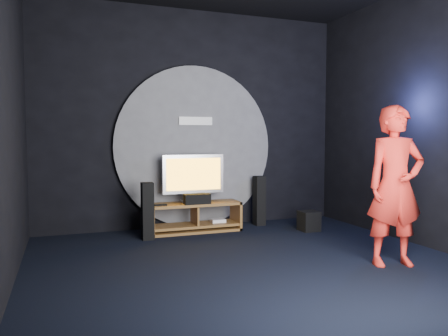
# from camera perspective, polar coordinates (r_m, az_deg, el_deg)

# --- Properties ---
(floor) EXTENTS (5.00, 5.00, 0.00)m
(floor) POSITION_cam_1_polar(r_m,az_deg,el_deg) (5.02, 4.34, -12.83)
(floor) COLOR black
(floor) RESTS_ON ground
(back_wall) EXTENTS (5.00, 0.04, 3.50)m
(back_wall) POSITION_cam_1_polar(r_m,az_deg,el_deg) (7.16, -3.98, 6.36)
(back_wall) COLOR black
(back_wall) RESTS_ON ground
(front_wall) EXTENTS (5.00, 0.04, 3.50)m
(front_wall) POSITION_cam_1_polar(r_m,az_deg,el_deg) (2.76, 27.01, 9.72)
(front_wall) COLOR black
(front_wall) RESTS_ON ground
(left_wall) EXTENTS (0.04, 5.00, 3.50)m
(left_wall) POSITION_cam_1_polar(r_m,az_deg,el_deg) (4.41, -26.86, 7.42)
(left_wall) COLOR black
(left_wall) RESTS_ON ground
(right_wall) EXTENTS (0.04, 5.00, 3.50)m
(right_wall) POSITION_cam_1_polar(r_m,az_deg,el_deg) (6.29, 25.77, 6.30)
(right_wall) COLOR black
(right_wall) RESTS_ON ground
(wall_disc_panel) EXTENTS (2.60, 0.11, 2.60)m
(wall_disc_panel) POSITION_cam_1_polar(r_m,az_deg,el_deg) (7.11, -3.84, 2.76)
(wall_disc_panel) COLOR #515156
(wall_disc_panel) RESTS_ON ground
(media_console) EXTENTS (1.41, 0.45, 0.45)m
(media_console) POSITION_cam_1_polar(r_m,az_deg,el_deg) (6.81, -3.79, -6.66)
(media_console) COLOR #95602E
(media_console) RESTS_ON ground
(tv) EXTENTS (0.97, 0.22, 0.74)m
(tv) POSITION_cam_1_polar(r_m,az_deg,el_deg) (6.78, -4.03, -1.08)
(tv) COLOR #ADAEB4
(tv) RESTS_ON media_console
(center_speaker) EXTENTS (0.40, 0.15, 0.15)m
(center_speaker) POSITION_cam_1_polar(r_m,az_deg,el_deg) (6.63, -3.52, -4.07)
(center_speaker) COLOR black
(center_speaker) RESTS_ON media_console
(remote) EXTENTS (0.18, 0.05, 0.02)m
(remote) POSITION_cam_1_polar(r_m,az_deg,el_deg) (6.52, -8.27, -4.81)
(remote) COLOR black
(remote) RESTS_ON media_console
(tower_speaker_left) EXTENTS (0.16, 0.18, 0.82)m
(tower_speaker_left) POSITION_cam_1_polar(r_m,az_deg,el_deg) (6.33, -9.96, -5.57)
(tower_speaker_left) COLOR black
(tower_speaker_left) RESTS_ON ground
(tower_speaker_right) EXTENTS (0.16, 0.18, 0.82)m
(tower_speaker_right) POSITION_cam_1_polar(r_m,az_deg,el_deg) (7.28, 4.62, -4.27)
(tower_speaker_right) COLOR black
(tower_speaker_right) RESTS_ON ground
(subwoofer) EXTENTS (0.28, 0.28, 0.31)m
(subwoofer) POSITION_cam_1_polar(r_m,az_deg,el_deg) (6.99, 11.03, -6.80)
(subwoofer) COLOR black
(subwoofer) RESTS_ON ground
(player) EXTENTS (0.74, 0.57, 1.82)m
(player) POSITION_cam_1_polar(r_m,az_deg,el_deg) (5.30, 21.48, -2.18)
(player) COLOR red
(player) RESTS_ON ground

